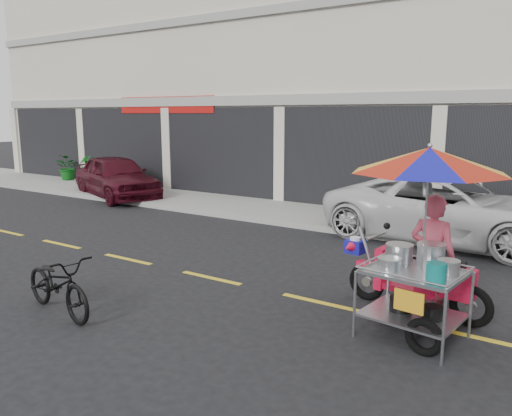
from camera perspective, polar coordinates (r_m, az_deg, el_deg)
The scene contains 9 objects.
ground at distance 7.44m, azimuth 7.29°, elevation -10.66°, with size 90.00×90.00×0.00m, color black.
sidewalk at distance 12.41m, azimuth 18.51°, elevation -2.07°, with size 45.00×3.00×0.15m, color gray.
centerline at distance 7.43m, azimuth 7.29°, elevation -10.63°, with size 42.00×0.10×0.01m, color gold.
maroon_sedan at distance 16.80m, azimuth -15.67°, elevation 3.47°, with size 1.65×4.11×1.40m, color #3C0914.
white_pickup at distance 11.36m, azimuth 21.09°, elevation -0.09°, with size 2.36×5.13×1.42m, color silver.
plant_tall at distance 20.92m, azimuth -20.67°, elevation 4.39°, with size 0.90×0.78×1.00m, color #0D4D13.
plant_short at distance 19.97m, azimuth -18.85°, elevation 4.27°, with size 0.57×0.57×1.02m, color #0D4D13.
near_bicycle at distance 7.36m, azimuth -21.70°, elevation -8.07°, with size 0.56×1.62×0.85m, color black.
food_vendor_rig at distance 6.45m, azimuth 18.92°, elevation -0.64°, with size 2.36×2.10×2.38m.
Camera 1 is at (2.98, -6.26, 2.70)m, focal length 35.00 mm.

